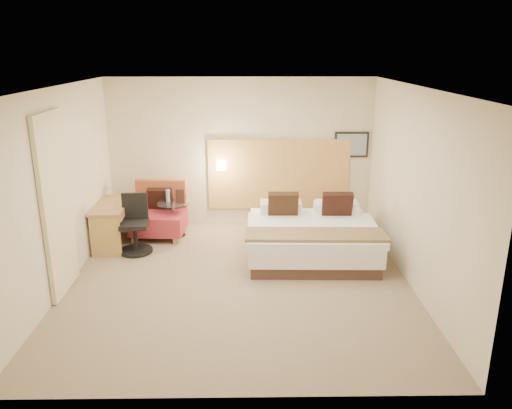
{
  "coord_description": "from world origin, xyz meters",
  "views": [
    {
      "loc": [
        0.15,
        -6.48,
        3.17
      ],
      "look_at": [
        0.25,
        0.53,
        0.97
      ],
      "focal_mm": 35.0,
      "sensor_mm": 36.0,
      "label": 1
    }
  ],
  "objects_px": {
    "lounge_chair": "(159,215)",
    "side_table": "(174,218)",
    "desk": "(113,213)",
    "desk_chair": "(135,229)",
    "bed": "(311,236)"
  },
  "relations": [
    {
      "from": "lounge_chair",
      "to": "side_table",
      "type": "height_order",
      "value": "lounge_chair"
    },
    {
      "from": "side_table",
      "to": "desk_chair",
      "type": "xyz_separation_m",
      "value": [
        -0.53,
        -0.66,
        0.04
      ]
    },
    {
      "from": "bed",
      "to": "desk_chair",
      "type": "height_order",
      "value": "bed"
    },
    {
      "from": "side_table",
      "to": "desk",
      "type": "bearing_deg",
      "value": -160.27
    },
    {
      "from": "lounge_chair",
      "to": "side_table",
      "type": "relative_size",
      "value": 1.52
    },
    {
      "from": "lounge_chair",
      "to": "desk",
      "type": "xyz_separation_m",
      "value": [
        -0.69,
        -0.41,
        0.18
      ]
    },
    {
      "from": "side_table",
      "to": "desk_chair",
      "type": "height_order",
      "value": "desk_chair"
    },
    {
      "from": "lounge_chair",
      "to": "desk",
      "type": "height_order",
      "value": "lounge_chair"
    },
    {
      "from": "side_table",
      "to": "lounge_chair",
      "type": "bearing_deg",
      "value": 165.57
    },
    {
      "from": "bed",
      "to": "desk_chair",
      "type": "distance_m",
      "value": 2.83
    },
    {
      "from": "side_table",
      "to": "desk_chair",
      "type": "distance_m",
      "value": 0.85
    },
    {
      "from": "bed",
      "to": "desk_chair",
      "type": "relative_size",
      "value": 2.19
    },
    {
      "from": "bed",
      "to": "side_table",
      "type": "xyz_separation_m",
      "value": [
        -2.3,
        0.83,
        0.03
      ]
    },
    {
      "from": "bed",
      "to": "desk",
      "type": "distance_m",
      "value": 3.29
    },
    {
      "from": "desk_chair",
      "to": "side_table",
      "type": "bearing_deg",
      "value": 51.29
    }
  ]
}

